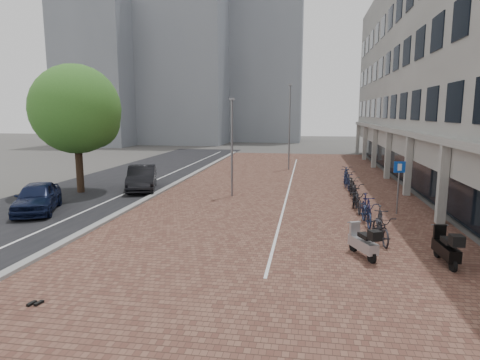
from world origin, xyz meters
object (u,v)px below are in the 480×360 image
object	(u,v)px
car_dark	(142,178)
scooter_front	(363,242)
car_navy	(37,197)
parking_sign	(399,179)
scooter_mid	(446,247)

from	to	relation	value
car_dark	scooter_front	world-z (taller)	car_dark
car_dark	scooter_front	bearing A→B (deg)	-59.32
car_navy	car_dark	world-z (taller)	car_dark
scooter_front	parking_sign	xyz separation A→B (m)	(2.26, 6.07, 1.11)
scooter_mid	car_navy	bearing A→B (deg)	162.24
parking_sign	car_dark	bearing A→B (deg)	154.71
scooter_front	car_dark	bearing A→B (deg)	115.80
scooter_mid	scooter_front	bearing A→B (deg)	170.24
car_navy	parking_sign	size ratio (longest dim) A/B	1.69
scooter_front	parking_sign	distance (m)	6.57
car_navy	scooter_front	bearing A→B (deg)	-38.59
car_navy	scooter_mid	size ratio (longest dim) A/B	2.49
car_dark	scooter_mid	world-z (taller)	car_dark
car_dark	scooter_front	size ratio (longest dim) A/B	2.87
scooter_front	scooter_mid	distance (m)	2.42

